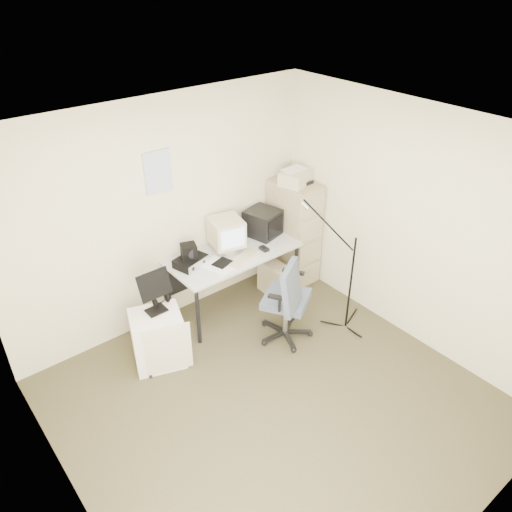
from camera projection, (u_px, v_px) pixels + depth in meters
floor at (274, 403)px, 4.68m from camera, size 3.60×3.60×0.01m
ceiling at (281, 145)px, 3.37m from camera, size 3.60×3.60×0.01m
wall_back at (164, 216)px, 5.21m from camera, size 3.60×0.02×2.50m
wall_front at (486, 439)px, 2.84m from camera, size 3.60×0.02×2.50m
wall_left at (57, 404)px, 3.06m from camera, size 0.02×3.60×2.50m
wall_right at (412, 228)px, 4.99m from camera, size 0.02×3.60×2.50m
wall_calendar at (158, 172)px, 4.93m from camera, size 0.30×0.02×0.44m
filing_cabinet at (294, 232)px, 6.17m from camera, size 0.40×0.60×1.30m
printer at (297, 177)px, 5.78m from camera, size 0.47×0.38×0.16m
desk at (234, 279)px, 5.79m from camera, size 1.50×0.70×0.73m
crt_monitor at (226, 235)px, 5.55m from camera, size 0.41×0.43×0.38m
crt_tv at (263, 223)px, 5.87m from camera, size 0.42×0.43×0.31m
desk_speaker at (241, 235)px, 5.76m from camera, size 0.09×0.09×0.15m
keyboard at (243, 259)px, 5.45m from camera, size 0.46×0.27×0.02m
mouse at (264, 249)px, 5.63m from camera, size 0.07×0.12×0.03m
radio_receiver at (191, 261)px, 5.34m from camera, size 0.38×0.32×0.09m
radio_speaker at (189, 251)px, 5.28m from camera, size 0.20×0.19×0.16m
papers at (219, 265)px, 5.34m from camera, size 0.32×0.38×0.02m
pc_tower at (275, 279)px, 6.06m from camera, size 0.20×0.45×0.42m
office_chair at (286, 298)px, 5.22m from camera, size 0.82×0.82×1.03m
side_cart at (158, 339)px, 4.99m from camera, size 0.59×0.53×0.61m
music_stand at (154, 292)px, 4.76m from camera, size 0.36×0.27×0.47m
headphones at (161, 299)px, 4.96m from camera, size 0.19×0.19×0.03m
mic_stand at (352, 271)px, 5.25m from camera, size 0.03×0.03×1.49m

